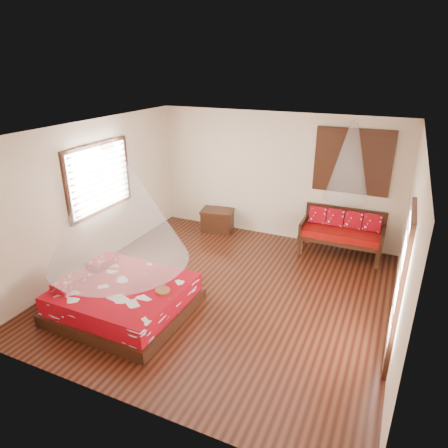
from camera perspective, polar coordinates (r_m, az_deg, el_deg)
The scene contains 10 objects.
room at distance 6.52m, azimuth 0.10°, elevation 0.91°, with size 5.54×5.54×2.84m.
bed at distance 6.70m, azimuth -14.17°, elevation -10.26°, with size 2.02×1.83×0.63m.
daybed at distance 8.61m, azimuth 16.52°, elevation -0.92°, with size 1.65×0.73×0.94m.
storage_chest at distance 9.51m, azimuth -0.94°, elevation 0.60°, with size 0.83×0.67×0.51m.
shutter_panel at distance 8.51m, azimuth 17.89°, elevation 8.49°, with size 1.52×0.06×1.32m.
window_left at distance 8.02m, azimuth -17.35°, elevation 6.26°, with size 0.10×1.74×1.34m.
glazed_door at distance 5.64m, azimuth 23.69°, elevation -8.51°, with size 0.08×1.02×2.16m.
wine_tray at distance 6.25m, azimuth -8.76°, elevation -9.12°, with size 0.23×0.23×0.19m.
mosquito_net_main at distance 6.00m, azimuth -15.47°, elevation 2.71°, with size 2.12×2.12×1.80m, color white.
mosquito_net_daybed at distance 8.04m, azimuth 17.53°, elevation 8.50°, with size 0.84×0.84×1.50m, color white.
Camera 1 is at (2.49, -5.54, 3.78)m, focal length 32.00 mm.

